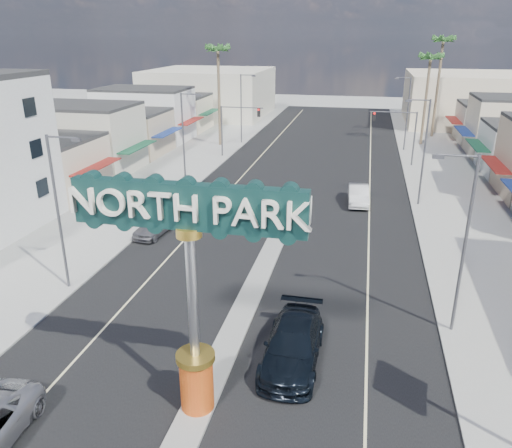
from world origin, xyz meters
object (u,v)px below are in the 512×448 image
at_px(palm_left_far, 218,54).
at_px(car_parked_left, 154,225).
at_px(streetlight_l_mid, 185,137).
at_px(suv_right, 293,345).
at_px(traffic_signal_left, 236,121).
at_px(traffic_signal_right, 398,127).
at_px(streetlight_r_far, 406,110).
at_px(streetlight_l_far, 242,105).
at_px(streetlight_r_near, 462,237).
at_px(palm_right_far, 443,45).
at_px(streetlight_l_near, 60,206).
at_px(streetlight_r_mid, 423,147).
at_px(car_parked_right, 358,195).
at_px(gateway_sign, 191,275).
at_px(palm_right_mid, 430,62).

relative_size(palm_left_far, car_parked_left, 3.08).
distance_m(streetlight_l_mid, car_parked_left, 12.06).
bearing_deg(suv_right, traffic_signal_left, 108.25).
xyz_separation_m(traffic_signal_right, streetlight_r_far, (1.25, 8.01, 0.79)).
bearing_deg(streetlight_l_far, streetlight_l_mid, -90.00).
height_order(streetlight_r_near, palm_right_far, palm_right_far).
distance_m(streetlight_l_near, streetlight_r_mid, 28.90).
bearing_deg(streetlight_l_far, streetlight_r_near, -63.58).
bearing_deg(streetlight_l_near, suv_right, -16.83).
bearing_deg(car_parked_right, streetlight_r_near, -79.23).
height_order(streetlight_l_mid, car_parked_right, streetlight_l_mid).
height_order(palm_right_far, car_parked_right, palm_right_far).
xyz_separation_m(gateway_sign, streetlight_r_mid, (10.43, 28.02, -0.86)).
distance_m(traffic_signal_right, streetlight_l_far, 21.20).
relative_size(streetlight_r_far, palm_right_mid, 0.74).
distance_m(streetlight_l_far, palm_left_far, 7.21).
xyz_separation_m(traffic_signal_left, streetlight_l_near, (-1.25, -33.99, 0.79)).
bearing_deg(streetlight_l_near, gateway_sign, -37.55).
bearing_deg(traffic_signal_right, streetlight_r_mid, -84.90).
distance_m(traffic_signal_right, palm_left_far, 24.09).
xyz_separation_m(streetlight_l_mid, streetlight_l_far, (0.00, 22.00, 0.00)).
bearing_deg(car_parked_left, traffic_signal_right, 59.90).
bearing_deg(streetlight_l_near, car_parked_right, 50.51).
bearing_deg(gateway_sign, streetlight_r_far, 78.22).
bearing_deg(suv_right, streetlight_r_near, 29.94).
height_order(streetlight_l_far, suv_right, streetlight_l_far).
relative_size(streetlight_r_near, palm_right_mid, 0.74).
xyz_separation_m(gateway_sign, streetlight_r_near, (10.43, 8.02, -0.86)).
distance_m(traffic_signal_left, streetlight_r_far, 21.20).
height_order(streetlight_l_far, car_parked_right, streetlight_l_far).
bearing_deg(streetlight_r_near, palm_right_mid, 86.81).
height_order(suv_right, car_parked_left, suv_right).
distance_m(traffic_signal_left, car_parked_right, 21.04).
bearing_deg(streetlight_r_far, palm_left_far, -175.12).
bearing_deg(traffic_signal_right, palm_right_far, 72.10).
relative_size(streetlight_l_near, car_parked_right, 1.86).
xyz_separation_m(palm_left_far, car_parked_right, (18.50, -20.66, -10.70)).
bearing_deg(traffic_signal_right, suv_right, -98.92).
distance_m(gateway_sign, car_parked_left, 19.81).
bearing_deg(palm_left_far, traffic_signal_left, -57.57).
distance_m(streetlight_r_near, palm_right_far, 52.71).
xyz_separation_m(suv_right, car_parked_right, (2.30, 23.46, -0.08)).
bearing_deg(gateway_sign, palm_right_far, 75.97).
height_order(streetlight_r_near, palm_right_mid, palm_right_mid).
bearing_deg(streetlight_r_near, traffic_signal_left, 119.99).
bearing_deg(streetlight_l_mid, streetlight_r_mid, 0.00).
relative_size(streetlight_l_mid, streetlight_r_mid, 1.00).
bearing_deg(traffic_signal_left, streetlight_r_near, -60.01).
xyz_separation_m(traffic_signal_left, streetlight_l_far, (-1.25, 8.01, 0.79)).
bearing_deg(car_parked_right, gateway_sign, -104.91).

